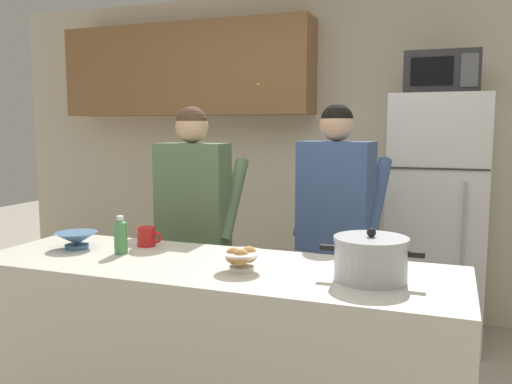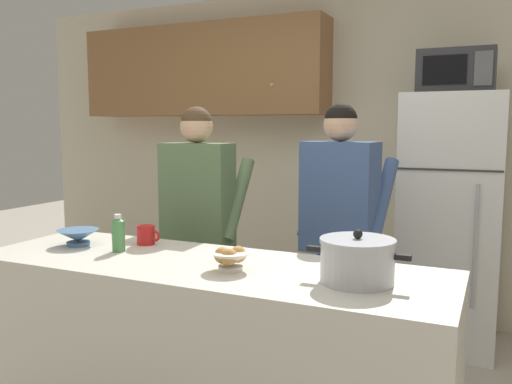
% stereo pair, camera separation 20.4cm
% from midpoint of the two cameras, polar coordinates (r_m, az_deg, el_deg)
% --- Properties ---
extents(back_wall_unit, '(6.00, 0.48, 2.60)m').
position_cam_midpoint_polar(back_wall_unit, '(4.46, 2.91, 6.34)').
color(back_wall_unit, beige).
rests_on(back_wall_unit, ground).
extents(kitchen_island, '(2.13, 0.68, 0.92)m').
position_cam_midpoint_polar(kitchen_island, '(2.50, -7.07, -17.88)').
color(kitchen_island, silver).
rests_on(kitchen_island, ground).
extents(refrigerator, '(0.64, 0.68, 1.73)m').
position_cam_midpoint_polar(refrigerator, '(3.92, 17.30, -2.82)').
color(refrigerator, white).
rests_on(refrigerator, ground).
extents(microwave, '(0.48, 0.37, 0.28)m').
position_cam_midpoint_polar(microwave, '(3.86, 17.84, 11.98)').
color(microwave, '#2D2D30').
rests_on(microwave, refrigerator).
extents(person_near_pot, '(0.50, 0.42, 1.63)m').
position_cam_midpoint_polar(person_near_pot, '(3.16, -8.52, -2.15)').
color(person_near_pot, black).
rests_on(person_near_pot, ground).
extents(person_by_sink, '(0.54, 0.47, 1.64)m').
position_cam_midpoint_polar(person_by_sink, '(3.08, 6.66, -2.17)').
color(person_by_sink, '#33384C').
rests_on(person_by_sink, ground).
extents(cooking_pot, '(0.40, 0.29, 0.21)m').
position_cam_midpoint_polar(cooking_pot, '(2.09, 9.43, -7.05)').
color(cooking_pot, silver).
rests_on(cooking_pot, kitchen_island).
extents(coffee_mug, '(0.13, 0.09, 0.10)m').
position_cam_midpoint_polar(coffee_mug, '(2.73, -13.71, -4.68)').
color(coffee_mug, red).
rests_on(coffee_mug, kitchen_island).
extents(bread_bowl, '(0.19, 0.19, 0.10)m').
position_cam_midpoint_polar(bread_bowl, '(2.21, -4.23, -7.13)').
color(bread_bowl, white).
rests_on(bread_bowl, kitchen_island).
extents(empty_bowl, '(0.21, 0.21, 0.08)m').
position_cam_midpoint_polar(empty_bowl, '(2.78, -20.67, -4.75)').
color(empty_bowl, '#4C7299').
rests_on(empty_bowl, kitchen_island).
extents(bottle_near_edge, '(0.06, 0.06, 0.18)m').
position_cam_midpoint_polar(bottle_near_edge, '(2.59, -16.49, -4.48)').
color(bottle_near_edge, '#4C8C4C').
rests_on(bottle_near_edge, kitchen_island).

